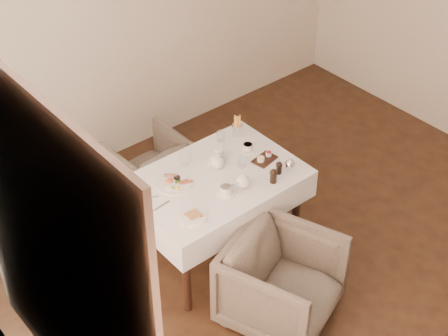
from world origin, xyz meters
TOP-DOWN VIEW (x-y plane):
  - room at (-2.22, 0.00)m, footprint 5.00×5.00m
  - table at (-0.56, 0.86)m, footprint 1.28×0.88m
  - armchair_near at (-0.62, 0.05)m, footprint 0.93×0.94m
  - armchair_far at (-0.55, 1.78)m, footprint 0.62×0.64m
  - breakfast_plate at (-0.84, 0.99)m, footprint 0.27×0.27m
  - side_plate at (-0.97, 0.60)m, footprint 0.21×0.19m
  - teapot_centre at (-0.48, 0.94)m, footprint 0.17×0.14m
  - teapot_front at (-0.48, 0.64)m, footprint 0.17×0.14m
  - creamer at (-0.38, 1.03)m, footprint 0.07×0.07m
  - teacup_near at (-0.62, 0.66)m, footprint 0.14×0.14m
  - teacup_far at (-0.15, 0.96)m, footprint 0.12×0.12m
  - glass_left at (-0.64, 1.12)m, footprint 0.07×0.07m
  - glass_mid at (-0.32, 0.84)m, footprint 0.08×0.08m
  - glass_right at (-0.23, 1.19)m, footprint 0.08×0.08m
  - condiment_board at (-0.14, 0.78)m, footprint 0.20×0.15m
  - pepper_mill_left at (-0.27, 0.55)m, footprint 0.07×0.07m
  - pepper_mill_right at (-0.17, 0.60)m, footprint 0.06×0.06m
  - silver_pot at (-0.07, 0.58)m, footprint 0.12×0.10m
  - fries_cup at (-0.08, 1.17)m, footprint 0.08×0.08m
  - cutlery_fork at (-1.10, 0.98)m, footprint 0.18×0.08m
  - cutlery_knife at (-1.08, 0.85)m, footprint 0.21×0.03m

SIDE VIEW (x-z plane):
  - armchair_far at x=-0.55m, z-range 0.00..0.57m
  - armchair_near at x=-0.62m, z-range 0.00..0.68m
  - table at x=-0.56m, z-range 0.26..1.02m
  - cutlery_fork at x=-1.10m, z-range 0.76..0.76m
  - cutlery_knife at x=-1.08m, z-range 0.76..0.76m
  - side_plate at x=-0.97m, z-range 0.75..0.78m
  - breakfast_plate at x=-0.84m, z-range 0.75..0.78m
  - condiment_board at x=-0.14m, z-range 0.75..0.79m
  - teacup_far at x=-0.15m, z-range 0.75..0.81m
  - teacup_near at x=-0.62m, z-range 0.75..0.82m
  - creamer at x=-0.38m, z-range 0.76..0.83m
  - glass_right at x=-0.23m, z-range 0.76..0.84m
  - glass_left at x=-0.64m, z-range 0.76..0.85m
  - glass_mid at x=-0.32m, z-range 0.76..0.85m
  - pepper_mill_right at x=-0.17m, z-range 0.76..0.86m
  - silver_pot at x=-0.07m, z-range 0.76..0.86m
  - teapot_front at x=-0.48m, z-range 0.76..0.87m
  - pepper_mill_left at x=-0.27m, z-range 0.76..0.87m
  - teapot_centre at x=-0.48m, z-range 0.76..0.89m
  - fries_cup at x=-0.08m, z-range 0.74..0.92m
  - room at x=-2.22m, z-range -0.90..4.10m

